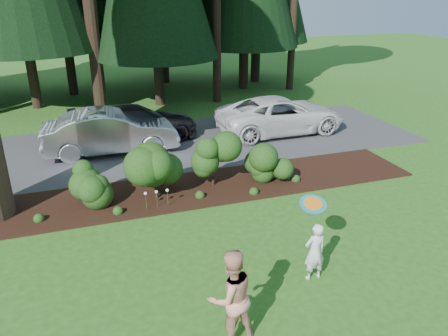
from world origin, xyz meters
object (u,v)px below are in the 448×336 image
at_px(adult, 231,297).
at_px(frisbee, 313,204).
at_px(car_silver_wagon, 111,132).
at_px(car_white_suv, 281,115).
at_px(child, 315,252).
at_px(car_dark_suv, 136,123).

distance_m(adult, frisbee, 2.68).
bearing_deg(adult, car_silver_wagon, -93.61).
distance_m(car_white_suv, adult, 11.76).
bearing_deg(child, frisbee, -96.33).
xyz_separation_m(car_white_suv, frisbee, (-3.60, -8.93, 0.86)).
xyz_separation_m(car_dark_suv, adult, (0.02, -11.08, 0.14)).
relative_size(car_silver_wagon, car_dark_suv, 0.98).
distance_m(car_dark_suv, frisbee, 10.09).
xyz_separation_m(car_silver_wagon, frisbee, (3.29, -8.75, 0.81)).
distance_m(car_white_suv, car_dark_suv, 5.92).
bearing_deg(car_silver_wagon, child, -158.53).
relative_size(car_silver_wagon, frisbee, 8.48).
bearing_deg(car_dark_suv, car_white_suv, -103.14).
height_order(car_silver_wagon, car_dark_suv, car_silver_wagon).
relative_size(car_dark_suv, frisbee, 8.61).
distance_m(car_dark_suv, adult, 11.08).
bearing_deg(car_dark_suv, child, -172.18).
bearing_deg(car_white_suv, frisbee, 156.98).
height_order(car_silver_wagon, car_white_suv, car_silver_wagon).
relative_size(car_dark_suv, child, 3.72).
height_order(car_dark_suv, adult, adult).
distance_m(car_silver_wagon, car_white_suv, 6.89).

